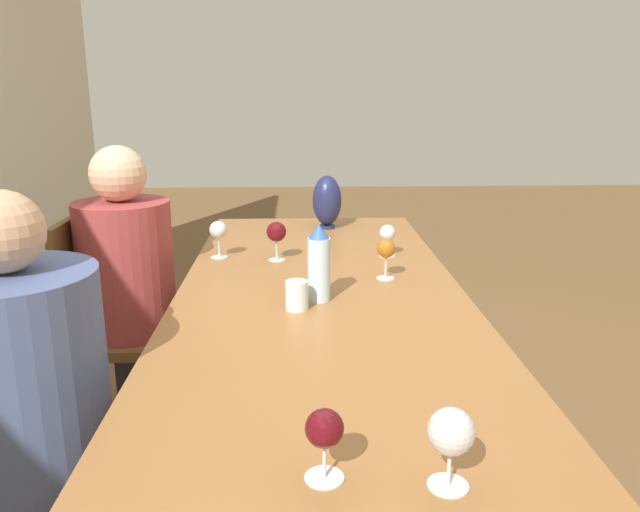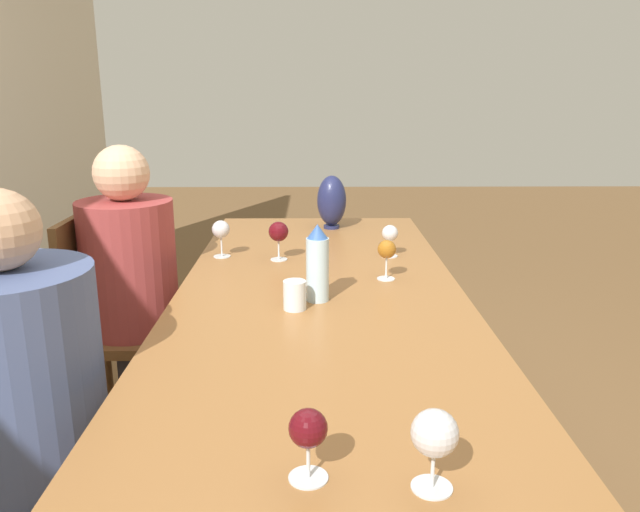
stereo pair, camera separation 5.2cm
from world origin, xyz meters
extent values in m
plane|color=brown|center=(0.00, 0.00, 0.00)|extent=(14.00, 14.00, 0.00)
cube|color=#936033|center=(0.00, 0.00, 0.72)|extent=(2.63, 0.96, 0.04)
cylinder|color=#936033|center=(1.21, -0.38, 0.35)|extent=(0.07, 0.07, 0.70)
cylinder|color=#936033|center=(1.21, 0.38, 0.35)|extent=(0.07, 0.07, 0.70)
cylinder|color=silver|center=(0.04, 0.01, 0.84)|extent=(0.07, 0.07, 0.20)
cone|color=#33599E|center=(0.04, 0.01, 0.96)|extent=(0.07, 0.07, 0.04)
cylinder|color=silver|center=(-0.04, 0.08, 0.78)|extent=(0.07, 0.07, 0.09)
cylinder|color=#1E234C|center=(1.08, -0.06, 0.74)|extent=(0.08, 0.08, 0.01)
ellipsoid|color=#1E234C|center=(1.08, -0.06, 0.87)|extent=(0.14, 0.14, 0.24)
cylinder|color=silver|center=(0.57, -0.28, 0.74)|extent=(0.07, 0.07, 0.00)
cylinder|color=silver|center=(0.57, -0.28, 0.77)|extent=(0.01, 0.01, 0.07)
sphere|color=silver|center=(0.57, -0.28, 0.83)|extent=(0.06, 0.06, 0.06)
cylinder|color=silver|center=(-0.92, -0.18, 0.74)|extent=(0.07, 0.07, 0.00)
cylinder|color=silver|center=(-0.92, -0.18, 0.77)|extent=(0.01, 0.01, 0.07)
sphere|color=silver|center=(-0.92, -0.18, 0.84)|extent=(0.08, 0.08, 0.08)
cylinder|color=silver|center=(0.52, 0.16, 0.74)|extent=(0.07, 0.07, 0.00)
cylinder|color=silver|center=(0.52, 0.16, 0.78)|extent=(0.01, 0.01, 0.08)
sphere|color=#510C14|center=(0.52, 0.16, 0.85)|extent=(0.08, 0.08, 0.08)
cylinder|color=silver|center=(-0.89, 0.03, 0.74)|extent=(0.07, 0.07, 0.00)
cylinder|color=silver|center=(-0.89, 0.03, 0.77)|extent=(0.01, 0.01, 0.07)
sphere|color=#510C14|center=(-0.89, 0.03, 0.83)|extent=(0.07, 0.07, 0.07)
cylinder|color=silver|center=(0.26, -0.23, 0.74)|extent=(0.06, 0.06, 0.00)
cylinder|color=silver|center=(0.26, -0.23, 0.78)|extent=(0.01, 0.01, 0.08)
sphere|color=#995B19|center=(0.26, -0.23, 0.85)|extent=(0.07, 0.07, 0.07)
cylinder|color=silver|center=(0.57, 0.39, 0.74)|extent=(0.07, 0.07, 0.00)
cylinder|color=silver|center=(0.57, 0.39, 0.78)|extent=(0.01, 0.01, 0.08)
sphere|color=silver|center=(0.57, 0.39, 0.85)|extent=(0.07, 0.07, 0.07)
cube|color=brown|center=(-0.45, 0.74, 0.44)|extent=(0.44, 0.44, 0.04)
cylinder|color=brown|center=(-0.26, 0.55, 0.21)|extent=(0.04, 0.04, 0.42)
cylinder|color=brown|center=(-0.26, 0.93, 0.21)|extent=(0.04, 0.04, 0.42)
cube|color=brown|center=(0.49, 0.74, 0.44)|extent=(0.44, 0.44, 0.04)
cube|color=brown|center=(0.49, 0.94, 0.69)|extent=(0.40, 0.03, 0.45)
cylinder|color=brown|center=(0.30, 0.55, 0.21)|extent=(0.04, 0.04, 0.42)
cylinder|color=brown|center=(0.68, 0.55, 0.21)|extent=(0.04, 0.04, 0.42)
cylinder|color=brown|center=(0.30, 0.93, 0.21)|extent=(0.04, 0.04, 0.42)
cylinder|color=brown|center=(0.68, 0.93, 0.21)|extent=(0.04, 0.04, 0.42)
cylinder|color=#475684|center=(-0.45, 0.74, 0.73)|extent=(0.40, 0.40, 0.52)
sphere|color=tan|center=(-0.45, 0.74, 1.08)|extent=(0.19, 0.19, 0.19)
cube|color=#2D2D38|center=(0.49, 0.67, 0.23)|extent=(0.27, 0.20, 0.46)
cylinder|color=#993838|center=(0.49, 0.74, 0.72)|extent=(0.36, 0.36, 0.52)
sphere|color=#D6A884|center=(0.49, 0.74, 1.08)|extent=(0.21, 0.21, 0.21)
camera|label=1|loc=(-1.84, 0.07, 1.40)|focal=35.00mm
camera|label=2|loc=(-1.84, 0.02, 1.40)|focal=35.00mm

